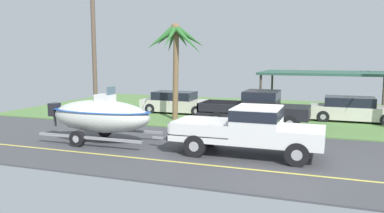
# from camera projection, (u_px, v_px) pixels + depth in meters

# --- Properties ---
(ground) EXTENTS (36.00, 22.00, 0.11)m
(ground) POSITION_uv_depth(u_px,v_px,m) (299.00, 121.00, 21.60)
(ground) COLOR #424247
(pickup_truck_towing) EXTENTS (5.64, 2.03, 1.79)m
(pickup_truck_towing) POSITION_uv_depth(u_px,v_px,m) (256.00, 129.00, 13.90)
(pickup_truck_towing) COLOR silver
(pickup_truck_towing) RESTS_ON ground
(boat_on_trailer) EXTENTS (5.82, 2.22, 2.36)m
(boat_on_trailer) POSITION_uv_depth(u_px,v_px,m) (101.00, 116.00, 16.10)
(boat_on_trailer) COLOR gray
(boat_on_trailer) RESTS_ON ground
(parked_pickup_background) EXTENTS (5.74, 2.09, 1.85)m
(parked_pickup_background) POSITION_uv_depth(u_px,v_px,m) (261.00, 107.00, 19.66)
(parked_pickup_background) COLOR black
(parked_pickup_background) RESTS_ON ground
(parked_sedan_near) EXTENTS (4.53, 1.82, 1.38)m
(parked_sedan_near) POSITION_uv_depth(u_px,v_px,m) (177.00, 103.00, 24.26)
(parked_sedan_near) COLOR beige
(parked_sedan_near) RESTS_ON ground
(parked_sedan_far) EXTENTS (4.57, 1.81, 1.38)m
(parked_sedan_far) POSITION_uv_depth(u_px,v_px,m) (353.00, 110.00, 21.13)
(parked_sedan_far) COLOR beige
(parked_sedan_far) RESTS_ON ground
(carport_awning) EXTENTS (7.50, 5.00, 2.65)m
(carport_awning) POSITION_uv_depth(u_px,v_px,m) (325.00, 74.00, 23.36)
(carport_awning) COLOR #4C4238
(carport_awning) RESTS_ON ground
(palm_tree_mid) EXTENTS (3.21, 3.47, 5.41)m
(palm_tree_mid) POSITION_uv_depth(u_px,v_px,m) (176.00, 44.00, 21.40)
(palm_tree_mid) COLOR brown
(palm_tree_mid) RESTS_ON ground
(utility_pole) EXTENTS (0.24, 1.80, 8.26)m
(utility_pole) POSITION_uv_depth(u_px,v_px,m) (94.00, 43.00, 21.12)
(utility_pole) COLOR brown
(utility_pole) RESTS_ON ground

